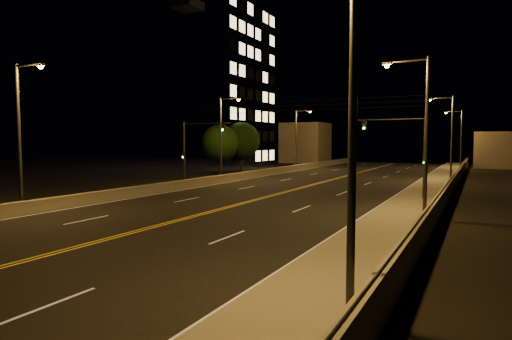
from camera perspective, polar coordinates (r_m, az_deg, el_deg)
The scene contains 22 objects.
road at distance 29.75m, azimuth -1.62°, elevation -4.43°, with size 18.00×120.00×0.02m, color black.
sidewalk at distance 26.25m, azimuth 19.50°, elevation -5.48°, with size 3.60×120.00×0.30m, color gray.
curb at distance 26.58m, azimuth 15.49°, elevation -5.44°, with size 0.14×120.00×0.15m, color gray.
parapet_wall at distance 25.97m, azimuth 23.15°, elevation -4.22°, with size 0.30×120.00×1.00m, color gray.
jersey_barrier at distance 35.00m, azimuth -14.69°, elevation -2.64°, with size 0.45×120.00×0.81m, color gray.
distant_building_right at distance 78.70m, azimuth 29.24°, elevation 2.36°, with size 6.00×10.00×5.69m, color gray.
distant_building_left at distance 84.52m, azimuth 6.63°, elevation 3.61°, with size 8.00×8.00×7.74m, color gray.
parapet_rail at distance 25.90m, azimuth 23.18°, elevation -3.06°, with size 0.06×0.06×120.00m, color black.
lane_markings at distance 29.68m, azimuth -1.69°, elevation -4.42°, with size 17.32×116.00×0.00m.
streetlight_0 at distance 10.24m, azimuth 11.25°, elevation 8.34°, with size 2.55×0.28×8.89m.
streetlight_1 at distance 25.21m, azimuth 21.17°, elevation 5.51°, with size 2.55×0.28×8.89m.
streetlight_2 at distance 48.35m, azimuth 24.34°, elevation 4.56°, with size 2.55×0.28×8.89m.
streetlight_3 at distance 71.92m, azimuth 25.46°, elevation 4.22°, with size 2.55×0.28×8.89m.
streetlight_4 at distance 29.24m, azimuth -28.76°, elevation 5.04°, with size 2.55×0.28×8.89m.
streetlight_5 at distance 45.79m, azimuth -4.42°, elevation 4.95°, with size 2.55×0.28×8.89m.
streetlight_6 at distance 64.61m, azimuth 5.60°, elevation 4.65°, with size 2.55×0.28×8.89m.
traffic_signal_right at distance 32.14m, azimuth 19.81°, elevation 2.82°, with size 5.11×0.31×6.06m.
traffic_signal_left at distance 39.40m, azimuth -8.41°, elevation 3.18°, with size 5.11×0.31×6.06m.
overhead_wires at distance 38.12m, azimuth 5.44°, elevation 8.54°, with size 22.00×0.03×0.83m.
building_tower at distance 70.19m, azimuth -9.08°, elevation 10.61°, with size 24.00×15.00×26.22m.
tree_0 at distance 53.94m, azimuth -4.86°, elevation 3.56°, with size 4.66×4.66×6.32m.
tree_1 at distance 58.50m, azimuth -1.97°, elevation 3.92°, with size 5.05×5.05×6.84m.
Camera 1 is at (14.42, -5.65, 4.35)m, focal length 30.00 mm.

